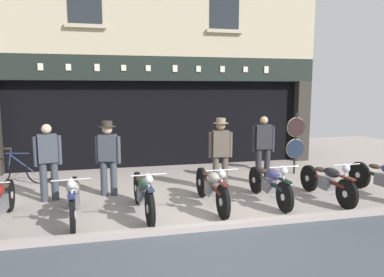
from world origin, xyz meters
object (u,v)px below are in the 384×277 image
at_px(motorcycle_center_left, 143,193).
at_px(motorcycle_right, 327,181).
at_px(salesman_right, 220,150).
at_px(motorcycle_far_left, 0,201).
at_px(motorcycle_far_right, 384,178).
at_px(motorcycle_center_right, 270,183).
at_px(tyre_sign_pole, 296,139).
at_px(advert_board_near, 119,108).
at_px(motorcycle_center, 212,186).
at_px(assistant_far_right, 263,147).
at_px(salesman_left, 48,159).
at_px(shopkeeper_center, 108,154).
at_px(motorcycle_left, 74,198).
at_px(leaning_bicycle, 18,169).

bearing_deg(motorcycle_center_left, motorcycle_right, 176.68).
xyz_separation_m(motorcycle_center_left, salesman_right, (1.92, 1.28, 0.52)).
relative_size(motorcycle_far_left, motorcycle_far_right, 1.00).
xyz_separation_m(motorcycle_center_right, tyre_sign_pole, (1.80, 2.21, 0.58)).
bearing_deg(salesman_right, advert_board_near, -49.90).
bearing_deg(motorcycle_center, motorcycle_center_left, 4.74).
relative_size(motorcycle_center, motorcycle_right, 1.09).
bearing_deg(salesman_right, motorcycle_far_right, 163.86).
distance_m(salesman_right, assistant_far_right, 1.27).
distance_m(salesman_left, tyre_sign_pole, 6.40).
relative_size(shopkeeper_center, salesman_right, 0.98).
xyz_separation_m(motorcycle_center, tyre_sign_pole, (3.08, 2.24, 0.56)).
bearing_deg(tyre_sign_pole, motorcycle_right, -102.65).
xyz_separation_m(tyre_sign_pole, advert_board_near, (-4.71, 1.97, 0.80)).
bearing_deg(salesman_left, motorcycle_left, 100.98).
height_order(motorcycle_center_right, assistant_far_right, assistant_far_right).
distance_m(motorcycle_far_left, leaning_bicycle, 2.91).
distance_m(motorcycle_center, salesman_left, 3.48).
relative_size(tyre_sign_pole, advert_board_near, 1.55).
relative_size(motorcycle_left, salesman_left, 1.22).
height_order(motorcycle_center_left, shopkeeper_center, shopkeeper_center).
height_order(motorcycle_left, salesman_right, salesman_right).
xyz_separation_m(shopkeeper_center, advert_board_near, (0.37, 2.90, 0.86)).
bearing_deg(tyre_sign_pole, salesman_left, -170.51).
distance_m(motorcycle_left, salesman_left, 1.53).
bearing_deg(motorcycle_left, motorcycle_center, 179.86).
xyz_separation_m(motorcycle_center, shopkeeper_center, (-2.00, 1.30, 0.51)).
bearing_deg(advert_board_near, motorcycle_left, -102.84).
bearing_deg(motorcycle_center_right, motorcycle_right, 173.88).
xyz_separation_m(motorcycle_left, salesman_right, (3.17, 1.27, 0.53)).
xyz_separation_m(motorcycle_center, motorcycle_center_right, (1.27, 0.03, -0.01)).
distance_m(motorcycle_left, tyre_sign_pole, 6.20).
relative_size(motorcycle_center_left, motorcycle_far_right, 1.00).
relative_size(motorcycle_left, tyre_sign_pole, 1.17).
height_order(motorcycle_left, leaning_bicycle, leaning_bicycle).
bearing_deg(motorcycle_far_right, leaning_bicycle, -25.05).
bearing_deg(motorcycle_left, shopkeeper_center, -116.52).
bearing_deg(motorcycle_center_right, shopkeeper_center, -22.16).
height_order(motorcycle_far_right, shopkeeper_center, shopkeeper_center).
distance_m(motorcycle_left, motorcycle_center, 2.63).
bearing_deg(motorcycle_center_left, advert_board_near, -90.63).
distance_m(tyre_sign_pole, advert_board_near, 5.17).
distance_m(motorcycle_far_right, advert_board_near, 7.19).
relative_size(motorcycle_far_left, motorcycle_right, 1.05).
height_order(shopkeeper_center, assistant_far_right, assistant_far_right).
height_order(motorcycle_far_left, motorcycle_left, motorcycle_left).
bearing_deg(tyre_sign_pole, motorcycle_far_right, -70.62).
relative_size(motorcycle_center_right, tyre_sign_pole, 1.14).
bearing_deg(salesman_left, motorcycle_center_left, 130.75).
height_order(motorcycle_right, motorcycle_far_right, motorcycle_far_right).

